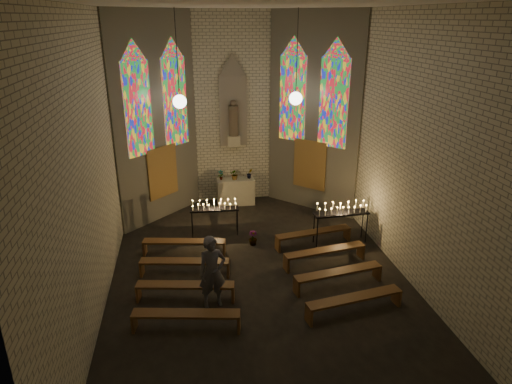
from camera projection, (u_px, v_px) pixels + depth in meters
floor at (259, 278)px, 12.54m from camera, size 12.00×12.00×0.00m
room at (242, 119)px, 14.31m from camera, size 8.22×12.43×7.00m
altar at (236, 191)px, 17.38m from camera, size 1.40×0.60×1.00m
flower_vase_left at (221, 175)px, 17.05m from camera, size 0.24×0.20×0.39m
flower_vase_center at (235, 174)px, 17.09m from camera, size 0.39×0.34×0.42m
flower_vase_right at (250, 173)px, 17.22m from camera, size 0.25×0.21×0.39m
aisle_flower_pot at (253, 238)px, 14.33m from camera, size 0.28×0.28×0.46m
votive_stand_left at (214, 207)px, 14.73m from camera, size 1.58×0.44×1.15m
votive_stand_right at (342, 211)px, 14.17m from camera, size 1.76×0.49×1.28m
pew_left_0 at (184, 243)px, 13.67m from camera, size 2.48×0.76×0.47m
pew_right_0 at (313, 234)px, 14.26m from camera, size 2.48×0.76×0.47m
pew_left_1 at (185, 263)px, 12.56m from camera, size 2.48×0.76×0.47m
pew_right_1 at (325, 252)px, 13.15m from camera, size 2.48×0.76×0.47m
pew_left_2 at (185, 287)px, 11.46m from camera, size 2.48×0.76×0.47m
pew_right_2 at (338, 274)px, 12.05m from camera, size 2.48×0.76×0.47m
pew_left_3 at (186, 316)px, 10.35m from camera, size 2.48×0.76×0.47m
pew_right_3 at (355, 300)px, 10.94m from camera, size 2.48×0.76×0.47m
visitor at (212, 272)px, 11.08m from camera, size 0.75×0.56×1.87m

